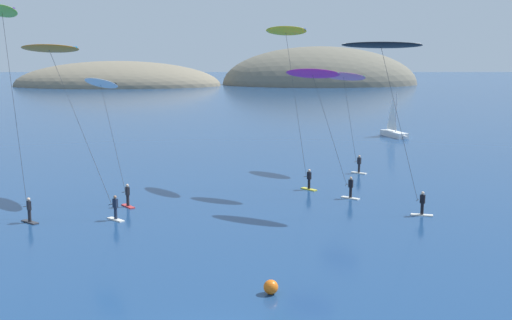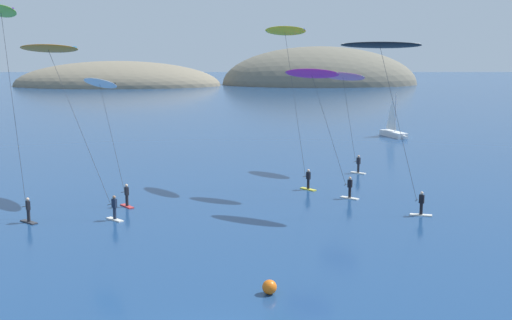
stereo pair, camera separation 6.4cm
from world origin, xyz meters
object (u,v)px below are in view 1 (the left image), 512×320
(kitesurfer_black, at_px, (387,58))
(kitesurfer_magenta, at_px, (319,85))
(kitesurfer_yellow, at_px, (290,46))
(marker_buoy, at_px, (273,287))
(kitesurfer_orange, at_px, (56,60))
(kitesurfer_lime, at_px, (7,29))
(kitesurfer_white, at_px, (105,92))
(kitesurfer_pink, at_px, (347,83))
(sailboat_near, at_px, (398,132))

(kitesurfer_black, distance_m, kitesurfer_magenta, 6.98)
(kitesurfer_yellow, bearing_deg, kitesurfer_magenta, -61.55)
(kitesurfer_yellow, height_order, marker_buoy, kitesurfer_yellow)
(kitesurfer_orange, distance_m, marker_buoy, 24.34)
(kitesurfer_yellow, relative_size, kitesurfer_lime, 0.93)
(kitesurfer_orange, height_order, marker_buoy, kitesurfer_orange)
(kitesurfer_magenta, xyz_separation_m, kitesurfer_lime, (-21.35, -6.63, 4.05))
(kitesurfer_yellow, relative_size, kitesurfer_white, 1.43)
(kitesurfer_pink, distance_m, marker_buoy, 33.09)
(kitesurfer_lime, height_order, marker_buoy, kitesurfer_lime)
(kitesurfer_yellow, relative_size, kitesurfer_black, 1.11)
(kitesurfer_magenta, xyz_separation_m, marker_buoy, (-3.98, -21.15, -8.31))
(kitesurfer_magenta, bearing_deg, marker_buoy, -100.64)
(kitesurfer_black, bearing_deg, kitesurfer_orange, 179.12)
(kitesurfer_yellow, xyz_separation_m, kitesurfer_magenta, (2.04, -3.76, -3.04))
(kitesurfer_yellow, xyz_separation_m, kitesurfer_lime, (-19.31, -10.39, 1.01))
(kitesurfer_magenta, bearing_deg, kitesurfer_yellow, 118.45)
(kitesurfer_white, height_order, marker_buoy, kitesurfer_white)
(kitesurfer_magenta, height_order, kitesurfer_white, kitesurfer_magenta)
(kitesurfer_pink, relative_size, marker_buoy, 13.43)
(kitesurfer_black, xyz_separation_m, kitesurfer_orange, (-22.93, 0.35, -0.15))
(kitesurfer_yellow, height_order, kitesurfer_lime, kitesurfer_lime)
(kitesurfer_pink, bearing_deg, kitesurfer_orange, -146.34)
(kitesurfer_black, distance_m, marker_buoy, 20.78)
(kitesurfer_yellow, distance_m, kitesurfer_white, 15.51)
(kitesurfer_pink, bearing_deg, kitesurfer_white, -150.19)
(kitesurfer_lime, bearing_deg, marker_buoy, -39.89)
(kitesurfer_yellow, bearing_deg, kitesurfer_pink, 48.23)
(kitesurfer_magenta, bearing_deg, kitesurfer_orange, -165.62)
(kitesurfer_pink, bearing_deg, kitesurfer_yellow, -131.77)
(kitesurfer_pink, height_order, kitesurfer_orange, kitesurfer_orange)
(kitesurfer_yellow, xyz_separation_m, kitesurfer_orange, (-16.72, -8.57, -1.02))
(sailboat_near, distance_m, kitesurfer_lime, 54.66)
(kitesurfer_black, xyz_separation_m, marker_buoy, (-8.15, -15.99, -10.48))
(kitesurfer_yellow, relative_size, kitesurfer_pink, 1.42)
(sailboat_near, xyz_separation_m, kitesurfer_black, (-9.46, -38.76, 10.19))
(kitesurfer_white, bearing_deg, kitesurfer_black, -10.67)
(kitesurfer_yellow, height_order, kitesurfer_pink, kitesurfer_yellow)
(sailboat_near, bearing_deg, kitesurfer_black, -103.72)
(sailboat_near, height_order, kitesurfer_white, kitesurfer_white)
(kitesurfer_black, xyz_separation_m, kitesurfer_lime, (-25.53, -1.46, 1.88))
(kitesurfer_orange, distance_m, kitesurfer_lime, 3.76)
(kitesurfer_yellow, bearing_deg, kitesurfer_white, -160.38)
(kitesurfer_black, bearing_deg, kitesurfer_pink, 92.17)
(sailboat_near, bearing_deg, kitesurfer_pink, -113.10)
(kitesurfer_orange, bearing_deg, kitesurfer_magenta, 14.38)
(kitesurfer_pink, relative_size, kitesurfer_lime, 0.65)
(kitesurfer_black, height_order, kitesurfer_lime, kitesurfer_lime)
(sailboat_near, relative_size, kitesurfer_lime, 0.41)
(kitesurfer_white, relative_size, kitesurfer_orange, 0.79)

